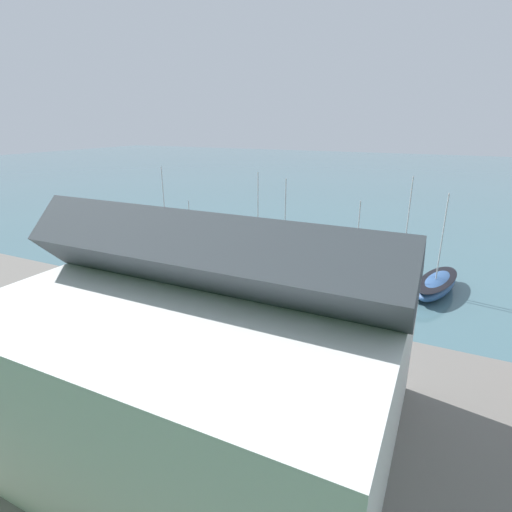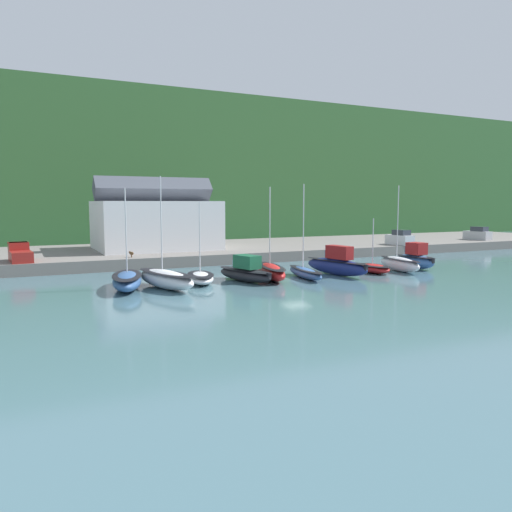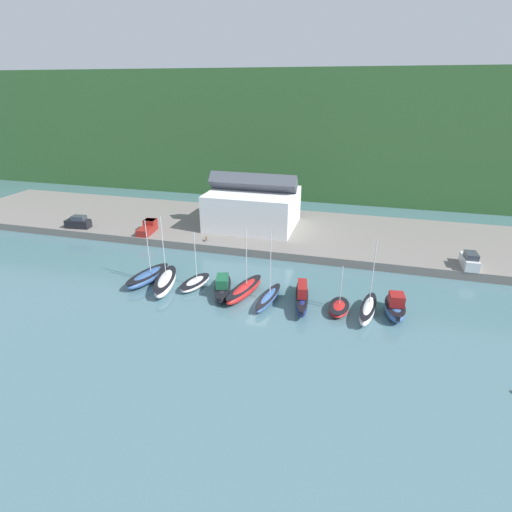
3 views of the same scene
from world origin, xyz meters
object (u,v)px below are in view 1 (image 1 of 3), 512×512
at_px(moored_boat_1, 400,274).
at_px(moored_boat_8, 170,239).
at_px(dog_on_quay, 371,339).
at_px(mooring_buoy_0, 140,216).
at_px(moored_boat_3, 315,262).
at_px(moored_boat_6, 225,246).
at_px(moored_boat_5, 261,255).
at_px(moored_boat_2, 356,275).
at_px(moored_boat_4, 288,260).
at_px(moored_boat_9, 145,236).
at_px(moored_boat_0, 437,284).
at_px(moored_boat_7, 193,245).

distance_m(moored_boat_1, moored_boat_8, 25.31).
bearing_deg(dog_on_quay, mooring_buoy_0, -51.19).
height_order(moored_boat_3, moored_boat_6, moored_boat_6).
bearing_deg(moored_boat_5, moored_boat_8, 7.62).
distance_m(moored_boat_2, dog_on_quay, 13.37).
xyz_separation_m(moored_boat_1, moored_boat_8, (25.31, -0.19, -0.01)).
height_order(moored_boat_4, moored_boat_5, moored_boat_5).
xyz_separation_m(moored_boat_4, moored_boat_9, (17.80, -0.06, 0.31)).
height_order(moored_boat_6, mooring_buoy_0, moored_boat_6).
relative_size(moored_boat_3, moored_boat_9, 1.37).
xyz_separation_m(moored_boat_1, moored_boat_3, (7.64, 0.53, 0.05)).
bearing_deg(moored_boat_1, moored_boat_3, -10.64).
bearing_deg(moored_boat_3, moored_boat_6, -15.89).
xyz_separation_m(moored_boat_1, moored_boat_6, (17.67, 0.35, 0.27)).
bearing_deg(moored_boat_5, moored_boat_0, -175.63).
relative_size(moored_boat_4, moored_boat_9, 1.60).
xyz_separation_m(moored_boat_3, moored_boat_5, (6.06, -0.63, -0.32)).
bearing_deg(moored_boat_1, moored_boat_7, -14.77).
height_order(moored_boat_6, moored_boat_8, moored_boat_8).
relative_size(moored_boat_4, moored_boat_5, 0.97).
distance_m(moored_boat_3, mooring_buoy_0, 32.00).
distance_m(moored_boat_9, dog_on_quay, 31.26).
relative_size(moored_boat_8, mooring_buoy_0, 16.12).
xyz_separation_m(moored_boat_0, moored_boat_1, (3.06, -0.99, 0.08)).
height_order(moored_boat_0, moored_boat_8, moored_boat_8).
xyz_separation_m(moored_boat_1, mooring_buoy_0, (37.97, -9.65, -0.56)).
distance_m(moored_boat_6, moored_boat_8, 7.67).
bearing_deg(dog_on_quay, moored_boat_9, -44.69).
distance_m(moored_boat_3, dog_on_quay, 15.61).
xyz_separation_m(moored_boat_2, moored_boat_3, (4.08, -0.76, 0.35)).
distance_m(moored_boat_0, moored_boat_6, 20.74).
height_order(moored_boat_1, moored_boat_9, moored_boat_1).
height_order(moored_boat_6, moored_boat_7, moored_boat_7).
bearing_deg(moored_boat_7, moored_boat_0, -179.38).
distance_m(moored_boat_1, moored_boat_2, 3.80).
bearing_deg(moored_boat_0, moored_boat_7, 10.73).
distance_m(moored_boat_2, mooring_buoy_0, 36.11).
height_order(moored_boat_7, moored_boat_8, moored_boat_8).
relative_size(moored_boat_0, moored_boat_7, 1.50).
bearing_deg(moored_boat_7, moored_boat_1, -177.13).
bearing_deg(moored_boat_8, moored_boat_0, -174.68).
relative_size(moored_boat_5, moored_boat_9, 1.66).
distance_m(moored_boat_2, moored_boat_3, 4.17).
xyz_separation_m(moored_boat_9, dog_on_quay, (-28.19, 13.50, 0.64)).
xyz_separation_m(moored_boat_0, moored_boat_6, (20.72, -0.64, 0.36)).
bearing_deg(moored_boat_5, moored_boat_4, 174.43).
relative_size(moored_boat_8, dog_on_quay, 10.34).
xyz_separation_m(moored_boat_3, moored_boat_7, (14.45, -0.59, -0.38)).
relative_size(moored_boat_6, dog_on_quay, 9.84).
xyz_separation_m(moored_boat_2, moored_boat_7, (18.53, -1.35, -0.03)).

